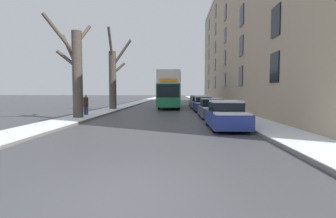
{
  "coord_description": "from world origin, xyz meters",
  "views": [
    {
      "loc": [
        1.13,
        -4.71,
        1.92
      ],
      "look_at": [
        0.21,
        21.94,
        0.2
      ],
      "focal_mm": 28.0,
      "sensor_mm": 36.0,
      "label": 1
    }
  ],
  "objects": [
    {
      "name": "parked_car_1",
      "position": [
        3.7,
        14.9,
        0.67
      ],
      "size": [
        1.69,
        4.45,
        1.45
      ],
      "color": "#474C56",
      "rests_on": "ground"
    },
    {
      "name": "sidewalk_left",
      "position": [
        -5.88,
        53.0,
        0.08
      ],
      "size": [
        2.25,
        130.0,
        0.16
      ],
      "color": "slate",
      "rests_on": "ground"
    },
    {
      "name": "sidewalk_right",
      "position": [
        5.88,
        53.0,
        0.08
      ],
      "size": [
        2.25,
        130.0,
        0.16
      ],
      "color": "slate",
      "rests_on": "ground"
    },
    {
      "name": "parked_car_0",
      "position": [
        3.7,
        9.06,
        0.69
      ],
      "size": [
        1.78,
        4.31,
        1.49
      ],
      "color": "navy",
      "rests_on": "ground"
    },
    {
      "name": "bare_tree_left_0",
      "position": [
        -5.86,
        13.28,
        3.42
      ],
      "size": [
        2.54,
        2.68,
        7.07
      ],
      "color": "#4C4238",
      "rests_on": "ground"
    },
    {
      "name": "pedestrian_left_sidewalk",
      "position": [
        -5.97,
        15.42,
        0.95
      ],
      "size": [
        0.38,
        0.38,
        1.74
      ],
      "rotation": [
        0.0,
        0.0,
        3.19
      ],
      "color": "navy",
      "rests_on": "ground"
    },
    {
      "name": "parked_car_4",
      "position": [
        3.7,
        31.88,
        0.65
      ],
      "size": [
        1.68,
        4.04,
        1.43
      ],
      "color": "slate",
      "rests_on": "ground"
    },
    {
      "name": "ground_plane",
      "position": [
        0.0,
        0.0,
        0.0
      ],
      "size": [
        320.0,
        320.0,
        0.0
      ],
      "primitive_type": "plane",
      "color": "#424247"
    },
    {
      "name": "double_decker_bus",
      "position": [
        0.23,
        27.58,
        2.4
      ],
      "size": [
        2.55,
        11.3,
        4.23
      ],
      "color": "#1E7A47",
      "rests_on": "ground"
    },
    {
      "name": "parked_car_2",
      "position": [
        3.7,
        21.15,
        0.69
      ],
      "size": [
        1.73,
        4.12,
        1.49
      ],
      "color": "navy",
      "rests_on": "ground"
    },
    {
      "name": "terrace_facade_right",
      "position": [
        11.5,
        27.98,
        8.49
      ],
      "size": [
        9.1,
        47.37,
        16.97
      ],
      "color": "tan",
      "rests_on": "ground"
    },
    {
      "name": "parked_car_3",
      "position": [
        3.7,
        26.46,
        0.67
      ],
      "size": [
        1.8,
        4.04,
        1.46
      ],
      "color": "#9EA3AD",
      "rests_on": "ground"
    },
    {
      "name": "bare_tree_left_1",
      "position": [
        -5.61,
        22.82,
        3.52
      ],
      "size": [
        2.49,
        2.43,
        8.4
      ],
      "color": "#4C4238",
      "rests_on": "ground"
    }
  ]
}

